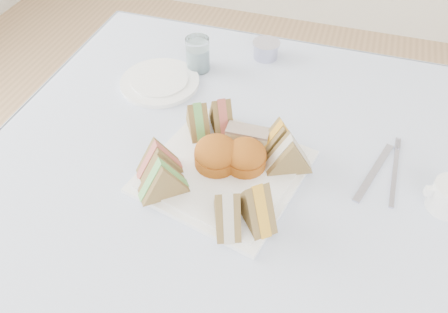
% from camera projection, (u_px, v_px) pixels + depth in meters
% --- Properties ---
extents(table, '(0.90, 0.90, 0.74)m').
position_uv_depth(table, '(223.00, 255.00, 1.19)').
color(table, brown).
rests_on(table, floor).
extents(tablecloth, '(1.02, 1.02, 0.01)m').
position_uv_depth(tablecloth, '(223.00, 162.00, 0.92)').
color(tablecloth, silver).
rests_on(tablecloth, table).
extents(serving_plate, '(0.35, 0.35, 0.01)m').
position_uv_depth(serving_plate, '(224.00, 171.00, 0.89)').
color(serving_plate, white).
rests_on(serving_plate, tablecloth).
extents(sandwich_fl_a, '(0.10, 0.09, 0.08)m').
position_uv_depth(sandwich_fl_a, '(158.00, 158.00, 0.85)').
color(sandwich_fl_a, olive).
rests_on(sandwich_fl_a, serving_plate).
extents(sandwich_fl_b, '(0.10, 0.10, 0.09)m').
position_uv_depth(sandwich_fl_b, '(162.00, 177.00, 0.81)').
color(sandwich_fl_b, olive).
rests_on(sandwich_fl_b, serving_plate).
extents(sandwich_fr_a, '(0.10, 0.11, 0.09)m').
position_uv_depth(sandwich_fr_a, '(256.00, 201.00, 0.77)').
color(sandwich_fr_a, olive).
rests_on(sandwich_fr_a, serving_plate).
extents(sandwich_fr_b, '(0.07, 0.10, 0.08)m').
position_uv_depth(sandwich_fr_b, '(227.00, 208.00, 0.76)').
color(sandwich_fr_b, olive).
rests_on(sandwich_fr_b, serving_plate).
extents(sandwich_bl_a, '(0.08, 0.10, 0.08)m').
position_uv_depth(sandwich_bl_a, '(198.00, 117.00, 0.93)').
color(sandwich_bl_a, olive).
rests_on(sandwich_bl_a, serving_plate).
extents(sandwich_bl_b, '(0.08, 0.10, 0.08)m').
position_uv_depth(sandwich_bl_b, '(221.00, 113.00, 0.94)').
color(sandwich_bl_b, olive).
rests_on(sandwich_bl_b, serving_plate).
extents(sandwich_br_a, '(0.11, 0.08, 0.09)m').
position_uv_depth(sandwich_br_a, '(289.00, 153.00, 0.85)').
color(sandwich_br_a, olive).
rests_on(sandwich_br_a, serving_plate).
extents(sandwich_br_b, '(0.10, 0.08, 0.08)m').
position_uv_depth(sandwich_br_b, '(280.00, 136.00, 0.89)').
color(sandwich_br_b, olive).
rests_on(sandwich_br_b, serving_plate).
extents(scone_left, '(0.12, 0.12, 0.06)m').
position_uv_depth(scone_left, '(216.00, 154.00, 0.87)').
color(scone_left, '#A65A1B').
rests_on(scone_left, serving_plate).
extents(scone_right, '(0.09, 0.09, 0.06)m').
position_uv_depth(scone_right, '(246.00, 156.00, 0.87)').
color(scone_right, '#A65A1B').
rests_on(scone_right, serving_plate).
extents(pastry_slice, '(0.09, 0.04, 0.04)m').
position_uv_depth(pastry_slice, '(248.00, 137.00, 0.92)').
color(pastry_slice, beige).
rests_on(pastry_slice, serving_plate).
extents(side_plate, '(0.22, 0.22, 0.01)m').
position_uv_depth(side_plate, '(160.00, 82.00, 1.10)').
color(side_plate, white).
rests_on(side_plate, tablecloth).
extents(water_glass, '(0.08, 0.08, 0.09)m').
position_uv_depth(water_glass, '(198.00, 54.00, 1.11)').
color(water_glass, white).
rests_on(water_glass, tablecloth).
extents(tea_strainer, '(0.08, 0.08, 0.04)m').
position_uv_depth(tea_strainer, '(266.00, 50.00, 1.17)').
color(tea_strainer, '#AEACC5').
rests_on(tea_strainer, tablecloth).
extents(knife, '(0.07, 0.18, 0.00)m').
position_uv_depth(knife, '(374.00, 172.00, 0.89)').
color(knife, '#AEACC5').
rests_on(knife, tablecloth).
extents(fork, '(0.01, 0.17, 0.00)m').
position_uv_depth(fork, '(394.00, 177.00, 0.88)').
color(fork, '#AEACC5').
rests_on(fork, tablecloth).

